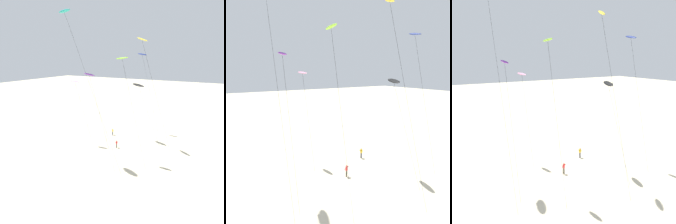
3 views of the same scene
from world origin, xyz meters
The scene contains 10 objects.
ground_plane centered at (0.00, 0.00, 0.00)m, with size 260.00×260.00×0.00m, color beige.
kite_teal centered at (-7.20, 7.48, 24.49)m, with size 2.55×12.69×24.90m.
kite_lime centered at (-3.06, -0.20, 17.58)m, with size 1.02×6.09×18.15m.
kite_purple centered at (-6.74, 3.59, 15.22)m, with size 1.04×6.02×15.77m.
kite_navy centered at (12.08, 2.15, 18.32)m, with size 1.02×6.34×19.10m.
kite_pink centered at (-1.14, 11.21, 13.21)m, with size 1.06×5.94×13.64m.
kite_yellow centered at (4.19, -0.66, 21.00)m, with size 2.14×8.59×21.83m.
kite_black centered at (6.90, 0.91, 12.32)m, with size 1.95×7.21×12.82m.
kite_flyer_nearest centered at (6.61, 6.89, 0.89)m, with size 0.72×0.71×1.67m.
kite_flyer_middle centered at (0.99, 2.87, 0.89)m, with size 0.73×0.73×1.67m.
Camera 1 is at (-31.77, -14.31, 17.92)m, focal length 31.39 mm.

